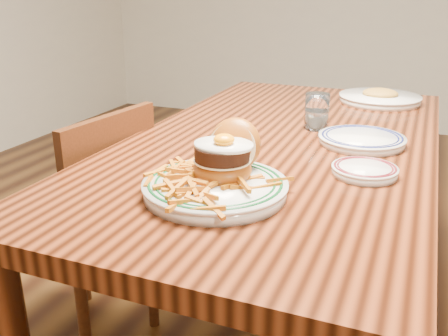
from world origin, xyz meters
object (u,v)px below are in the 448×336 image
at_px(chair_left, 91,228).
at_px(side_plate, 365,170).
at_px(main_plate, 219,174).
at_px(table, 281,166).

xyz_separation_m(chair_left, side_plate, (0.82, -0.01, 0.32)).
bearing_deg(side_plate, chair_left, -161.43).
height_order(chair_left, main_plate, main_plate).
height_order(main_plate, side_plate, main_plate).
relative_size(table, main_plate, 4.99).
xyz_separation_m(table, side_plate, (0.26, -0.22, 0.10)).
distance_m(table, chair_left, 0.64).
height_order(table, main_plate, main_plate).
height_order(chair_left, side_plate, chair_left).
relative_size(table, side_plate, 9.76).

